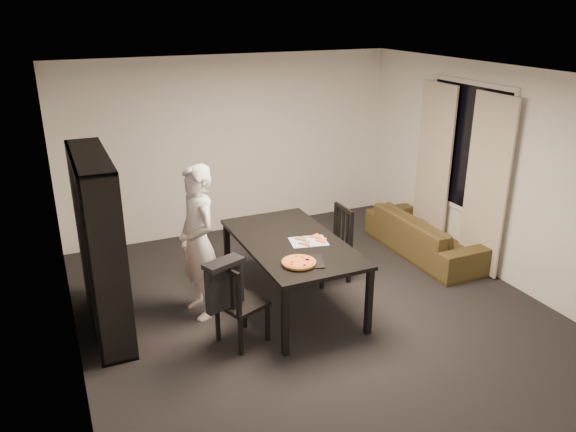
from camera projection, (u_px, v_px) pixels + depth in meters
name	position (u px, v px, depth m)	size (l,w,h in m)	color
room	(316.00, 202.00, 5.90)	(5.01, 5.51, 2.61)	black
window_pane	(466.00, 148.00, 7.28)	(0.02, 1.40, 1.60)	black
window_frame	(466.00, 148.00, 7.28)	(0.03, 1.52, 1.72)	white
curtain_left	(486.00, 185.00, 6.93)	(0.03, 0.70, 2.25)	beige
curtain_right	(433.00, 165.00, 7.82)	(0.03, 0.70, 2.25)	beige
bookshelf	(100.00, 245.00, 5.71)	(0.35, 1.50, 1.90)	black
dining_table	(292.00, 247.00, 6.25)	(1.05, 1.89, 0.79)	black
chair_left	(235.00, 299.00, 5.56)	(0.54, 0.54, 0.90)	black
chair_right	(335.00, 239.00, 6.92)	(0.44, 0.44, 0.94)	black
draped_jacket	(224.00, 282.00, 5.39)	(0.44, 0.31, 0.50)	black
person	(198.00, 243.00, 6.01)	(0.62, 0.41, 1.71)	white
baking_tray	(304.00, 262.00, 5.71)	(0.40, 0.32, 0.01)	black
pepperoni_pizza	(299.00, 262.00, 5.65)	(0.35, 0.35, 0.03)	#A26C2F
kitchen_towel	(308.00, 242.00, 6.20)	(0.40, 0.30, 0.01)	white
pizza_slices	(311.00, 240.00, 6.22)	(0.37, 0.31, 0.01)	#B76E39
sofa	(425.00, 235.00, 7.71)	(1.91, 0.75, 0.56)	#433A1A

